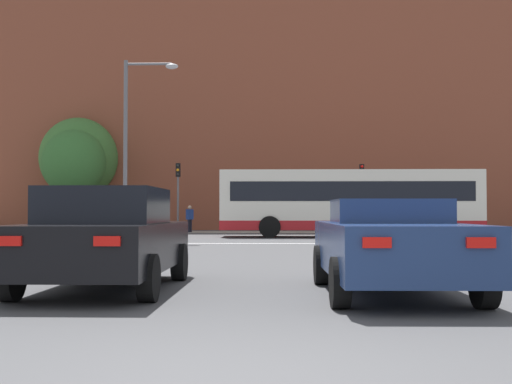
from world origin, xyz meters
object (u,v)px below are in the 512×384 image
Objects in this scene: car_saloon_left at (106,238)px; car_roadster_right at (391,245)px; traffic_light_far_left at (178,186)px; pedestrian_walking_west at (160,213)px; pedestrian_walking_east at (190,217)px; pedestrian_waiting at (146,214)px; street_lamp_junction at (135,131)px; traffic_light_far_right at (362,186)px; bus_crossing_lead at (349,201)px.

car_saloon_left reaches higher than car_roadster_right.
traffic_light_far_left is 2.18× the size of pedestrian_walking_west.
car_roadster_right is 28.38m from pedestrian_walking_east.
pedestrian_walking_west reaches higher than pedestrian_waiting.
street_lamp_junction reaches higher than traffic_light_far_left.
pedestrian_waiting reaches higher than car_saloon_left.
car_saloon_left is 1.09× the size of traffic_light_far_left.
pedestrian_waiting is at bearing 99.22° from street_lamp_junction.
traffic_light_far_right is at bearing 47.33° from street_lamp_junction.
pedestrian_waiting reaches higher than pedestrian_walking_east.
pedestrian_waiting is (-12.58, 0.82, -1.62)m from traffic_light_far_right.
car_roadster_right is 29.05m from pedestrian_walking_west.
traffic_light_far_left is at bearing 144.04° from pedestrian_walking_west.
traffic_light_far_right is 12.71m from pedestrian_waiting.
traffic_light_far_left reaches higher than car_saloon_left.
street_lamp_junction is 4.13× the size of pedestrian_waiting.
traffic_light_far_left is 2.58× the size of pedestrian_walking_east.
street_lamp_junction is (-9.11, -5.11, 2.76)m from bus_crossing_lead.
car_roadster_right is 29.83m from pedestrian_waiting.
pedestrian_waiting is at bearing 116.58° from pedestrian_walking_east.
traffic_light_far_left is at bearing 103.88° from car_roadster_right.
pedestrian_walking_east is at bearing 86.65° from street_lamp_junction.
traffic_light_far_left is at bearing -125.93° from bus_crossing_lead.
traffic_light_far_left is 1.91m from pedestrian_walking_west.
bus_crossing_lead is 13.25m from pedestrian_waiting.
pedestrian_waiting is (-9.27, 28.35, 0.32)m from car_roadster_right.
pedestrian_waiting is at bearing -122.90° from bus_crossing_lead.
car_roadster_right is 21.27m from bus_crossing_lead.
car_saloon_left is 2.38× the size of pedestrian_walking_west.
pedestrian_walking_east reaches higher than car_roadster_right.
street_lamp_junction is 12.92m from pedestrian_waiting.
traffic_light_far_right is 10.06m from pedestrian_walking_east.
pedestrian_walking_west reaches higher than car_roadster_right.
pedestrian_walking_west is at bearing -129.44° from pedestrian_waiting.
street_lamp_junction reaches higher than car_roadster_right.
traffic_light_far_left is 2.29× the size of pedestrian_waiting.
traffic_light_far_left is (-3.06, 27.32, 1.92)m from car_saloon_left.
pedestrian_walking_east is (-8.44, 6.44, -0.78)m from bus_crossing_lead.
pedestrian_walking_east is at bearing -15.54° from traffic_light_far_left.
car_roadster_right is 1.10× the size of traffic_light_far_right.
street_lamp_junction is 12.28m from pedestrian_walking_west.
pedestrian_walking_west is (-10.18, 6.66, -0.59)m from bus_crossing_lead.
pedestrian_walking_west is at bearing 178.58° from traffic_light_far_right.
traffic_light_far_left is at bearing 178.55° from traffic_light_far_right.
traffic_light_far_right reaches higher than car_saloon_left.
car_roadster_right is (4.26, -0.48, -0.08)m from car_saloon_left.
bus_crossing_lead is 1.67× the size of street_lamp_junction.
car_saloon_left is 27.64m from pedestrian_walking_west.
street_lamp_junction is (0.04, -11.75, 1.73)m from traffic_light_far_left.
bus_crossing_lead is at bearing 84.16° from car_roadster_right.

